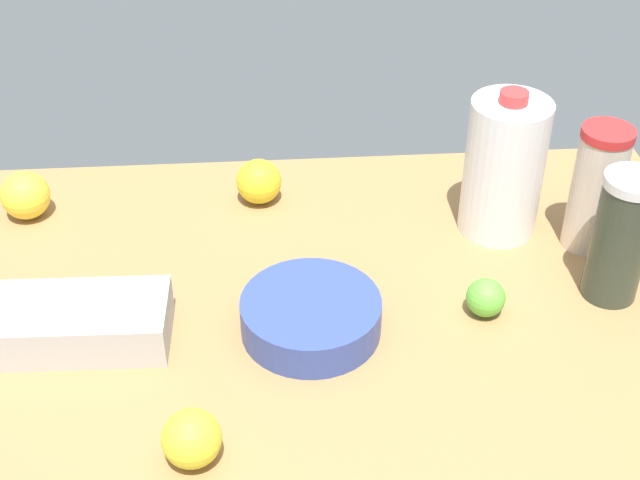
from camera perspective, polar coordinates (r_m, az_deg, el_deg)
The scene contains 10 objects.
countertop at distance 129.82cm, azimuth -0.00°, elevation -4.08°, with size 120.00×76.00×3.00cm, color #9E7345.
egg_carton at distance 124.56cm, azimuth -16.12°, elevation -5.15°, with size 28.29×11.79×6.16cm, color #BCB7B4.
milk_jug at distance 139.05cm, azimuth 11.69°, elevation 4.59°, with size 12.16×12.16×23.90cm.
shaker_bottle at distance 130.12cm, azimuth 18.69°, elevation 0.16°, with size 8.09×8.09×19.78cm.
mixing_bowl at distance 121.56cm, azimuth -0.59°, elevation -4.88°, with size 19.25×19.25×5.21cm, color #334797.
tumbler_cup at distance 139.27cm, azimuth 17.27°, elevation 3.17°, with size 7.75×7.75×20.24cm.
lemon_by_jug at distance 106.14cm, azimuth -8.22°, elevation -12.47°, with size 7.06×7.06×7.06cm, color yellow.
lemon_far_back at distance 146.87cm, azimuth -3.93°, elevation 3.76°, with size 7.45×7.45×7.45cm, color yellow.
lime_loose at distance 126.36cm, azimuth 10.56°, elevation -3.64°, with size 5.54×5.54×5.54cm, color #5FB63A.
lemon_near_front at distance 150.36cm, azimuth -18.34°, elevation 2.73°, with size 7.82×7.82×7.82cm, color yellow.
Camera 1 is at (7.11, 98.32, 85.98)cm, focal length 50.00 mm.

